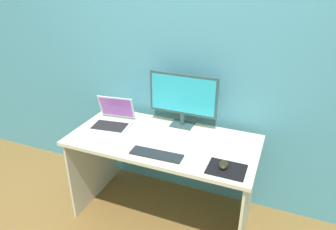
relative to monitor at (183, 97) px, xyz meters
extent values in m
plane|color=brown|center=(-0.06, -0.27, -0.99)|extent=(8.00, 8.00, 0.00)
cube|color=teal|center=(-0.06, 0.17, 0.26)|extent=(6.00, 0.04, 2.50)
cube|color=beige|center=(-0.06, -0.27, -0.26)|extent=(1.44, 0.70, 0.03)
cube|color=beige|center=(-0.74, -0.27, -0.64)|extent=(0.02, 0.66, 0.72)
cube|color=beige|center=(0.62, -0.27, -0.64)|extent=(0.02, 0.66, 0.72)
cube|color=#2B4344|center=(0.00, 0.00, -0.24)|extent=(0.18, 0.14, 0.01)
cylinder|color=#2B4344|center=(0.00, 0.00, -0.19)|extent=(0.04, 0.04, 0.09)
cube|color=#2B4344|center=(0.00, 0.00, 0.02)|extent=(0.56, 0.02, 0.34)
cube|color=#26A5BF|center=(0.00, -0.01, 0.02)|extent=(0.53, 0.00, 0.30)
cube|color=silver|center=(-0.53, -0.26, -0.24)|extent=(0.33, 0.26, 0.02)
cube|color=black|center=(-0.53, -0.27, -0.23)|extent=(0.29, 0.20, 0.00)
cube|color=silver|center=(-0.55, -0.11, -0.13)|extent=(0.31, 0.11, 0.21)
cube|color=#A559BF|center=(-0.55, -0.12, -0.13)|extent=(0.29, 0.10, 0.18)
cube|color=black|center=(-0.01, -0.49, -0.25)|extent=(0.38, 0.12, 0.01)
cube|color=black|center=(0.48, -0.48, -0.25)|extent=(0.25, 0.20, 0.00)
ellipsoid|color=black|center=(0.45, -0.46, -0.23)|extent=(0.07, 0.11, 0.04)
camera|label=1|loc=(0.76, -2.15, 0.93)|focal=32.99mm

